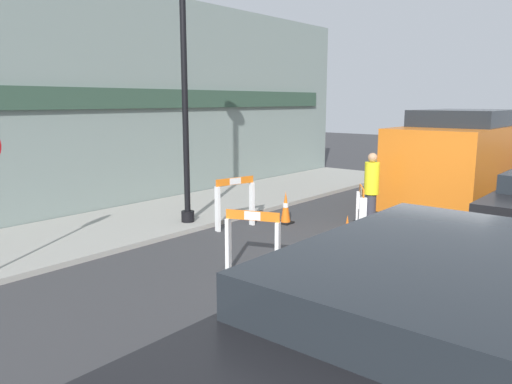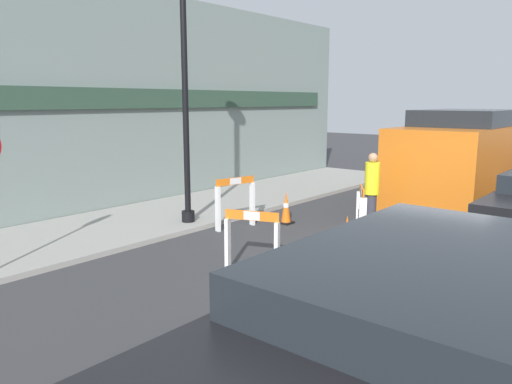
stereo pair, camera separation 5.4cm
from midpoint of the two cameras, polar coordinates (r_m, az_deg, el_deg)
The scene contains 14 objects.
ground_plane at distance 9.16m, azimuth 18.79°, elevation -7.60°, with size 60.00×60.00×0.00m, color #38383A.
sidewalk_slab at distance 12.52m, azimuth -7.85°, elevation -2.13°, with size 18.00×3.07×0.10m.
storefront_facade at distance 13.46m, azimuth -12.83°, elevation 10.18°, with size 18.00×0.22×5.50m.
streetlamp_post at distance 10.90m, azimuth -8.05°, elevation 14.65°, with size 0.44×0.44×5.42m.
barricade_0 at distance 7.91m, azimuth -0.28°, elevation -5.55°, with size 0.44×0.88×1.04m.
barricade_1 at distance 9.76m, azimuth 12.06°, elevation -2.54°, with size 0.67×0.50×1.14m.
barricade_2 at distance 10.80m, azimuth -2.22°, elevation -0.97°, with size 0.98×0.34×1.12m.
traffic_cone_0 at distance 8.91m, azimuth 10.63°, elevation -6.00°, with size 0.30×0.30×0.53m.
traffic_cone_1 at distance 11.28m, azimuth 3.59°, elevation -1.84°, with size 0.30×0.30×0.74m.
traffic_cone_2 at distance 9.33m, azimuth 13.86°, elevation -5.20°, with size 0.30×0.30×0.59m.
traffic_cone_3 at distance 9.28m, azimuth 10.50°, elevation -4.81°, with size 0.30×0.30×0.70m.
person_worker at distance 10.75m, azimuth 13.22°, elevation 0.30°, with size 0.40×0.40×1.68m.
parked_car_0 at distance 3.65m, azimuth 19.87°, elevation -18.35°, with size 4.44×1.94×1.82m.
work_van at distance 13.33m, azimuth 22.75°, elevation 3.67°, with size 5.12×2.25×2.53m.
Camera 2 is at (-8.18, -3.06, 2.74)m, focal length 35.00 mm.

